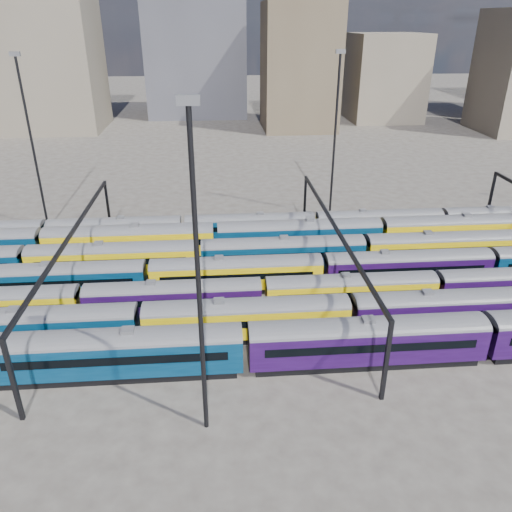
{
  "coord_description": "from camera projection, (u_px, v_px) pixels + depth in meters",
  "views": [
    {
      "loc": [
        -3.47,
        -52.5,
        29.63
      ],
      "look_at": [
        1.02,
        3.06,
        3.0
      ],
      "focal_mm": 35.0,
      "sensor_mm": 36.0,
      "label": 1
    }
  ],
  "objects": [
    {
      "name": "rake_2",
      "position": [
        263.0,
        291.0,
        54.75
      ],
      "size": [
        117.0,
        2.86,
        4.8
      ],
      "color": "black",
      "rests_on": "ground"
    },
    {
      "name": "gantry_2",
      "position": [
        335.0,
        235.0,
        58.05
      ],
      "size": [
        0.35,
        40.35,
        8.03
      ],
      "color": "black",
      "rests_on": "ground"
    },
    {
      "name": "rake_0",
      "position": [
        367.0,
        337.0,
        46.21
      ],
      "size": [
        112.83,
        3.3,
        5.58
      ],
      "color": "black",
      "rests_on": "ground"
    },
    {
      "name": "rake_6",
      "position": [
        315.0,
        222.0,
        73.45
      ],
      "size": [
        115.32,
        2.81,
        4.73
      ],
      "color": "black",
      "rests_on": "ground"
    },
    {
      "name": "rake_4",
      "position": [
        283.0,
        250.0,
        63.89
      ],
      "size": [
        149.39,
        3.12,
        5.26
      ],
      "color": "black",
      "rests_on": "ground"
    },
    {
      "name": "gantry_1",
      "position": [
        71.0,
        244.0,
        55.86
      ],
      "size": [
        0.35,
        40.35,
        8.03
      ],
      "color": "black",
      "rests_on": "ground"
    },
    {
      "name": "rake_1",
      "position": [
        247.0,
        315.0,
        50.0
      ],
      "size": [
        105.26,
        3.08,
        5.19
      ],
      "color": "black",
      "rests_on": "ground"
    },
    {
      "name": "mast_1",
      "position": [
        31.0,
        138.0,
        71.83
      ],
      "size": [
        1.4,
        0.5,
        25.6
      ],
      "color": "black",
      "rests_on": "ground"
    },
    {
      "name": "rake_3",
      "position": [
        323.0,
        267.0,
        59.73
      ],
      "size": [
        124.24,
        3.03,
        5.1
      ],
      "color": "black",
      "rests_on": "ground"
    },
    {
      "name": "mast_3",
      "position": [
        335.0,
        131.0,
        76.9
      ],
      "size": [
        1.4,
        0.5,
        25.6
      ],
      "color": "black",
      "rests_on": "ground"
    },
    {
      "name": "rake_5",
      "position": [
        299.0,
        233.0,
        68.51
      ],
      "size": [
        114.23,
        3.34,
        5.65
      ],
      "color": "black",
      "rests_on": "ground"
    },
    {
      "name": "ground",
      "position": [
        250.0,
        290.0,
        60.24
      ],
      "size": [
        500.0,
        500.0,
        0.0
      ],
      "primitive_type": "plane",
      "color": "#453F3A",
      "rests_on": "ground"
    },
    {
      "name": "mast_2",
      "position": [
        198.0,
        272.0,
        34.07
      ],
      "size": [
        1.4,
        0.5,
        25.6
      ],
      "color": "black",
      "rests_on": "ground"
    }
  ]
}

